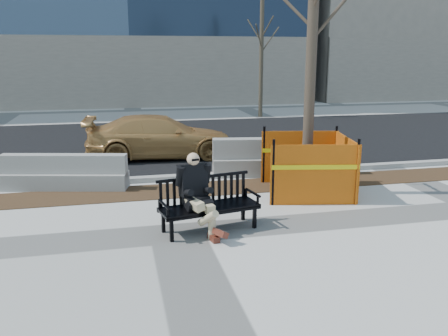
% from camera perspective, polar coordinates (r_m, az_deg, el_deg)
% --- Properties ---
extents(ground, '(120.00, 120.00, 0.00)m').
position_cam_1_polar(ground, '(8.32, -5.71, -7.83)').
color(ground, beige).
rests_on(ground, ground).
extents(mulch_strip, '(40.00, 1.20, 0.02)m').
position_cam_1_polar(mulch_strip, '(10.77, -7.48, -2.82)').
color(mulch_strip, '#47301C').
rests_on(mulch_strip, ground).
extents(asphalt_street, '(60.00, 10.40, 0.01)m').
position_cam_1_polar(asphalt_street, '(16.80, -9.55, 3.06)').
color(asphalt_street, black).
rests_on(asphalt_street, ground).
extents(curb, '(60.00, 0.25, 0.12)m').
position_cam_1_polar(curb, '(11.67, -7.94, -1.27)').
color(curb, '#9E9B93').
rests_on(curb, ground).
extents(bench, '(1.87, 0.97, 0.95)m').
position_cam_1_polar(bench, '(8.43, -1.76, -7.49)').
color(bench, black).
rests_on(bench, ground).
extents(seated_man, '(0.79, 1.11, 1.41)m').
position_cam_1_polar(seated_man, '(8.39, -3.36, -7.61)').
color(seated_man, black).
rests_on(seated_man, ground).
extents(tree_fence, '(3.23, 3.23, 6.87)m').
position_cam_1_polar(tree_fence, '(10.76, 9.81, -2.95)').
color(tree_fence, orange).
rests_on(tree_fence, ground).
extents(sedan, '(4.45, 2.02, 1.26)m').
position_cam_1_polar(sedan, '(14.31, -7.61, 1.28)').
color(sedan, '#B78343').
rests_on(sedan, ground).
extents(jersey_barrier_left, '(2.91, 1.21, 0.82)m').
position_cam_1_polar(jersey_barrier_left, '(11.50, -18.54, -2.39)').
color(jersey_barrier_left, gray).
rests_on(jersey_barrier_left, ground).
extents(jersey_barrier_right, '(3.39, 1.18, 0.96)m').
position_cam_1_polar(jersey_barrier_right, '(12.29, 6.44, -0.74)').
color(jersey_barrier_right, gray).
rests_on(jersey_barrier_right, ground).
extents(far_tree_right, '(2.65, 2.65, 5.97)m').
position_cam_1_polar(far_tree_right, '(23.56, 4.39, 6.21)').
color(far_tree_right, '#4E4332').
rests_on(far_tree_right, ground).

